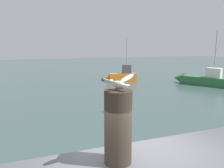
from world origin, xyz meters
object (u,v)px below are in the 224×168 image
(mooring_post, at_px, (118,127))
(boat_orange, at_px, (121,76))
(boat_green, at_px, (201,79))
(channel_buoy, at_px, (117,104))
(seagull, at_px, (118,82))

(mooring_post, relative_size, boat_orange, 0.25)
(mooring_post, xyz_separation_m, boat_green, (13.09, 12.59, -1.76))
(mooring_post, distance_m, channel_buoy, 8.19)
(boat_green, distance_m, channel_buoy, 11.38)
(mooring_post, distance_m, seagull, 0.66)
(seagull, xyz_separation_m, channel_buoy, (2.95, 7.43, -2.42))
(boat_green, relative_size, channel_buoy, 3.96)
(mooring_post, relative_size, channel_buoy, 0.81)
(channel_buoy, bearing_deg, boat_orange, 65.98)
(boat_green, bearing_deg, channel_buoy, -153.06)
(boat_green, xyz_separation_m, channel_buoy, (-10.14, -5.15, -0.00))
(seagull, distance_m, boat_orange, 18.32)
(mooring_post, xyz_separation_m, boat_orange, (7.09, 16.73, -1.69))
(mooring_post, bearing_deg, boat_green, 43.89)
(mooring_post, xyz_separation_m, seagull, (-0.00, 0.00, 0.66))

